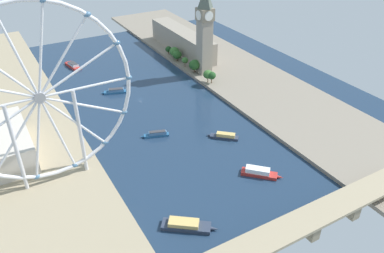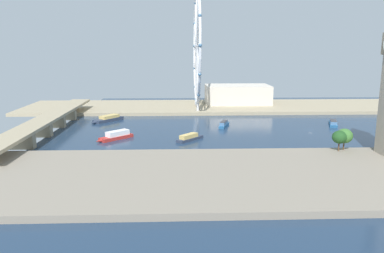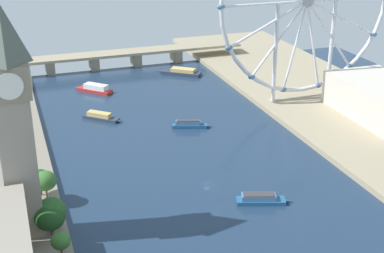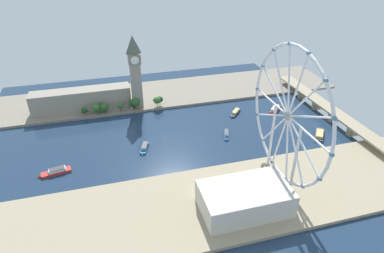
# 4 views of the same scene
# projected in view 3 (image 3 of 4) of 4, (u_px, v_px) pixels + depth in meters

# --- Properties ---
(ground_plane) EXTENTS (391.67, 391.67, 0.00)m
(ground_plane) POSITION_uv_depth(u_px,v_px,m) (207.00, 184.00, 254.87)
(ground_plane) COLOR #1E334C
(clock_tower) EXTENTS (15.29, 15.29, 88.14)m
(clock_tower) POSITION_uv_depth(u_px,v_px,m) (14.00, 121.00, 196.22)
(clock_tower) COLOR gray
(clock_tower) RESTS_ON riverbank_left
(tree_row_embankment) EXTENTS (12.65, 99.01, 14.29)m
(tree_row_embankment) POSITION_uv_depth(u_px,v_px,m) (55.00, 231.00, 199.34)
(tree_row_embankment) COLOR #513823
(tree_row_embankment) RESTS_ON riverbank_left
(ferris_wheel) EXTENTS (117.01, 3.20, 118.38)m
(ferris_wheel) POSITION_uv_depth(u_px,v_px,m) (308.00, 2.00, 332.03)
(ferris_wheel) COLOR silver
(ferris_wheel) RESTS_ON riverbank_right
(riverside_hall) EXTENTS (40.46, 68.26, 19.89)m
(riverside_hall) POSITION_uv_depth(u_px,v_px,m) (384.00, 100.00, 320.83)
(riverside_hall) COLOR beige
(riverside_hall) RESTS_ON riverbank_right
(river_bridge) EXTENTS (203.67, 17.32, 11.31)m
(river_bridge) POSITION_uv_depth(u_px,v_px,m) (115.00, 56.00, 425.40)
(river_bridge) COLOR tan
(river_bridge) RESTS_ON ground_plane
(tour_boat_0) EXTENTS (23.58, 23.60, 5.68)m
(tour_boat_0) POSITION_uv_depth(u_px,v_px,m) (95.00, 89.00, 372.15)
(tour_boat_0) COLOR #B22D28
(tour_boat_0) RESTS_ON ground_plane
(tour_boat_1) EXTENTS (22.88, 10.65, 4.71)m
(tour_boat_1) POSITION_uv_depth(u_px,v_px,m) (190.00, 124.00, 315.35)
(tour_boat_1) COLOR #235684
(tour_boat_1) RESTS_ON ground_plane
(tour_boat_2) EXTENTS (30.02, 24.68, 5.07)m
(tour_boat_2) POSITION_uv_depth(u_px,v_px,m) (181.00, 72.00, 408.07)
(tour_boat_2) COLOR #2D384C
(tour_boat_2) RESTS_ON ground_plane
(tour_boat_3) EXTENTS (24.45, 12.41, 4.54)m
(tour_boat_3) POSITION_uv_depth(u_px,v_px,m) (261.00, 199.00, 238.08)
(tour_boat_3) COLOR #235684
(tour_boat_3) RESTS_ON ground_plane
(tour_boat_5) EXTENTS (21.91, 20.28, 4.50)m
(tour_boat_5) POSITION_uv_depth(u_px,v_px,m) (101.00, 117.00, 326.62)
(tour_boat_5) COLOR #2D384C
(tour_boat_5) RESTS_ON ground_plane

